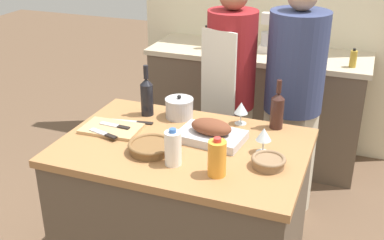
{
  "coord_description": "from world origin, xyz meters",
  "views": [
    {
      "loc": [
        0.83,
        -2.05,
        2.02
      ],
      "look_at": [
        0.0,
        0.13,
        0.96
      ],
      "focal_mm": 45.0,
      "sensor_mm": 36.0,
      "label": 1
    }
  ],
  "objects_px": {
    "roasting_pan": "(211,133)",
    "knife_chef": "(133,122)",
    "wine_bottle_green": "(147,96)",
    "cutting_board": "(111,129)",
    "knife_bread": "(116,126)",
    "knife_paring": "(104,134)",
    "stand_mixer": "(272,36)",
    "stock_pot": "(179,108)",
    "person_cook_guest": "(293,94)",
    "milk_jug": "(173,148)",
    "condiment_bottle_tall": "(206,38)",
    "condiment_bottle_short": "(353,59)",
    "wine_bottle_dark": "(277,109)",
    "person_cook_aproned": "(230,89)",
    "mixing_bowl": "(268,161)",
    "wine_glass_right": "(241,109)",
    "wine_glass_left": "(264,135)",
    "wicker_basket": "(151,147)",
    "juice_jug": "(217,158)"
  },
  "relations": [
    {
      "from": "roasting_pan",
      "to": "knife_chef",
      "type": "bearing_deg",
      "value": 173.69
    },
    {
      "from": "wine_bottle_green",
      "to": "knife_chef",
      "type": "distance_m",
      "value": 0.18
    },
    {
      "from": "cutting_board",
      "to": "knife_bread",
      "type": "height_order",
      "value": "knife_bread"
    },
    {
      "from": "knife_paring",
      "to": "stand_mixer",
      "type": "relative_size",
      "value": 0.6
    },
    {
      "from": "stock_pot",
      "to": "person_cook_guest",
      "type": "distance_m",
      "value": 0.82
    },
    {
      "from": "milk_jug",
      "to": "knife_paring",
      "type": "xyz_separation_m",
      "value": [
        -0.45,
        0.13,
        -0.06
      ]
    },
    {
      "from": "condiment_bottle_tall",
      "to": "condiment_bottle_short",
      "type": "height_order",
      "value": "condiment_bottle_tall"
    },
    {
      "from": "wine_bottle_dark",
      "to": "person_cook_aproned",
      "type": "relative_size",
      "value": 0.17
    },
    {
      "from": "milk_jug",
      "to": "person_cook_aproned",
      "type": "distance_m",
      "value": 1.06
    },
    {
      "from": "mixing_bowl",
      "to": "person_cook_guest",
      "type": "relative_size",
      "value": 0.1
    },
    {
      "from": "cutting_board",
      "to": "knife_chef",
      "type": "bearing_deg",
      "value": 63.6
    },
    {
      "from": "knife_paring",
      "to": "stock_pot",
      "type": "bearing_deg",
      "value": 54.77
    },
    {
      "from": "person_cook_aproned",
      "to": "stand_mixer",
      "type": "bearing_deg",
      "value": 98.28
    },
    {
      "from": "wine_bottle_green",
      "to": "knife_paring",
      "type": "height_order",
      "value": "wine_bottle_green"
    },
    {
      "from": "knife_chef",
      "to": "condiment_bottle_short",
      "type": "bearing_deg",
      "value": 50.62
    },
    {
      "from": "stand_mixer",
      "to": "wine_glass_right",
      "type": "bearing_deg",
      "value": -85.04
    },
    {
      "from": "wine_bottle_green",
      "to": "person_cook_guest",
      "type": "xyz_separation_m",
      "value": [
        0.74,
        0.64,
        -0.12
      ]
    },
    {
      "from": "wine_bottle_green",
      "to": "stand_mixer",
      "type": "xyz_separation_m",
      "value": [
        0.43,
        1.37,
        0.06
      ]
    },
    {
      "from": "stock_pot",
      "to": "knife_bread",
      "type": "distance_m",
      "value": 0.38
    },
    {
      "from": "milk_jug",
      "to": "knife_chef",
      "type": "relative_size",
      "value": 0.75
    },
    {
      "from": "condiment_bottle_short",
      "to": "person_cook_aproned",
      "type": "relative_size",
      "value": 0.09
    },
    {
      "from": "knife_chef",
      "to": "stand_mixer",
      "type": "distance_m",
      "value": 1.58
    },
    {
      "from": "milk_jug",
      "to": "stand_mixer",
      "type": "relative_size",
      "value": 0.6
    },
    {
      "from": "roasting_pan",
      "to": "wine_glass_left",
      "type": "relative_size",
      "value": 2.68
    },
    {
      "from": "wicker_basket",
      "to": "wine_bottle_dark",
      "type": "height_order",
      "value": "wine_bottle_dark"
    },
    {
      "from": "stand_mixer",
      "to": "condiment_bottle_short",
      "type": "height_order",
      "value": "stand_mixer"
    },
    {
      "from": "roasting_pan",
      "to": "person_cook_aproned",
      "type": "relative_size",
      "value": 0.23
    },
    {
      "from": "stock_pot",
      "to": "wine_bottle_green",
      "type": "bearing_deg",
      "value": -170.38
    },
    {
      "from": "wine_glass_right",
      "to": "knife_paring",
      "type": "xyz_separation_m",
      "value": [
        -0.63,
        -0.42,
        -0.07
      ]
    },
    {
      "from": "condiment_bottle_tall",
      "to": "knife_bread",
      "type": "bearing_deg",
      "value": -89.66
    },
    {
      "from": "mixing_bowl",
      "to": "person_cook_guest",
      "type": "xyz_separation_m",
      "value": [
        -0.05,
        0.99,
        -0.03
      ]
    },
    {
      "from": "wine_bottle_green",
      "to": "stand_mixer",
      "type": "distance_m",
      "value": 1.44
    },
    {
      "from": "knife_chef",
      "to": "person_cook_aproned",
      "type": "distance_m",
      "value": 0.79
    },
    {
      "from": "knife_paring",
      "to": "condiment_bottle_tall",
      "type": "height_order",
      "value": "condiment_bottle_tall"
    },
    {
      "from": "knife_paring",
      "to": "person_cook_guest",
      "type": "xyz_separation_m",
      "value": [
        0.83,
        0.99,
        -0.02
      ]
    },
    {
      "from": "knife_bread",
      "to": "knife_paring",
      "type": "bearing_deg",
      "value": -94.49
    },
    {
      "from": "cutting_board",
      "to": "stand_mixer",
      "type": "bearing_deg",
      "value": 72.18
    },
    {
      "from": "wicker_basket",
      "to": "stand_mixer",
      "type": "bearing_deg",
      "value": 83.09
    },
    {
      "from": "stock_pot",
      "to": "knife_chef",
      "type": "height_order",
      "value": "stock_pot"
    },
    {
      "from": "wine_bottle_dark",
      "to": "condiment_bottle_tall",
      "type": "height_order",
      "value": "wine_bottle_dark"
    },
    {
      "from": "cutting_board",
      "to": "knife_chef",
      "type": "relative_size",
      "value": 1.3
    },
    {
      "from": "knife_chef",
      "to": "person_cook_aproned",
      "type": "xyz_separation_m",
      "value": [
        0.36,
        0.7,
        -0.0
      ]
    },
    {
      "from": "mixing_bowl",
      "to": "condiment_bottle_short",
      "type": "bearing_deg",
      "value": 80.23
    },
    {
      "from": "cutting_board",
      "to": "wine_glass_right",
      "type": "relative_size",
      "value": 2.49
    },
    {
      "from": "juice_jug",
      "to": "person_cook_guest",
      "type": "relative_size",
      "value": 0.12
    },
    {
      "from": "wine_bottle_green",
      "to": "person_cook_aproned",
      "type": "height_order",
      "value": "person_cook_aproned"
    },
    {
      "from": "roasting_pan",
      "to": "cutting_board",
      "type": "bearing_deg",
      "value": -171.98
    },
    {
      "from": "wine_bottle_green",
      "to": "wine_bottle_dark",
      "type": "height_order",
      "value": "wine_bottle_green"
    },
    {
      "from": "stand_mixer",
      "to": "cutting_board",
      "type": "bearing_deg",
      "value": -107.82
    },
    {
      "from": "condiment_bottle_short",
      "to": "knife_paring",
      "type": "bearing_deg",
      "value": -126.5
    }
  ]
}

